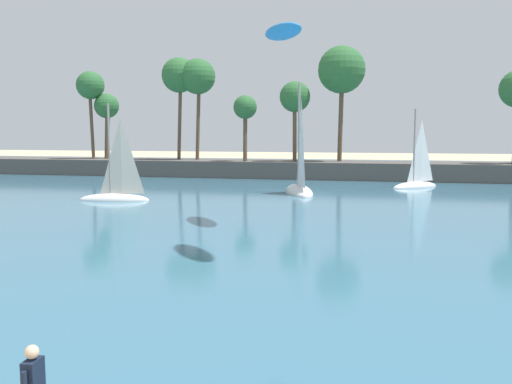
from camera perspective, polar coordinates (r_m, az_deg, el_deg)
sea at (r=51.78m, az=8.36°, el=1.00°), size 220.00×89.55×0.06m
palm_headland at (r=56.18m, az=10.75°, el=5.92°), size 86.28×6.41×13.65m
sailboat_near_shore at (r=48.69m, az=16.70°, el=1.27°), size 4.69×4.54×7.28m
sailboat_mid_bay at (r=38.79m, az=-14.73°, el=0.10°), size 5.17×2.29×7.24m
sailboat_far_left at (r=42.17m, az=4.65°, el=1.02°), size 3.74×6.65×9.24m
kite_aloft_drifting_left at (r=28.26m, az=2.85°, el=16.67°), size 3.18×3.87×0.87m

